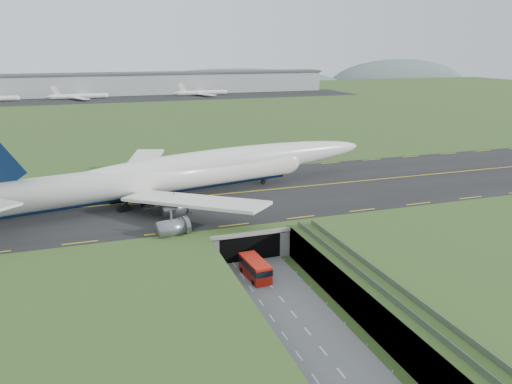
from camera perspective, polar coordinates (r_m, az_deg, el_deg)
name	(u,v)px	position (r m, az deg, el deg)	size (l,w,h in m)	color
ground	(265,279)	(88.51, 1.00, -9.92)	(900.00, 900.00, 0.00)	#3A5522
airfield_deck	(265,263)	(87.23, 1.01, -8.15)	(800.00, 800.00, 6.00)	gray
trench_road	(280,298)	(82.24, 2.81, -12.03)	(12.00, 75.00, 0.20)	slate
taxiway	(217,195)	(115.82, -4.52, -0.33)	(800.00, 44.00, 0.18)	black
tunnel_portal	(237,229)	(101.79, -2.19, -4.30)	(17.00, 22.30, 6.00)	gray
guideway	(382,291)	(75.34, 14.16, -10.87)	(3.00, 53.00, 7.05)	#A8A8A3
jumbo_jet	(184,173)	(113.70, -8.21, 2.15)	(99.43, 62.23, 21.03)	white
shuttle_tram	(255,268)	(88.10, -0.11, -8.73)	(3.69, 8.45, 3.35)	red
cargo_terminal	(122,84)	(375.90, -15.03, 11.88)	(320.00, 67.00, 15.60)	#B2B2B2
distant_hills	(180,92)	(514.71, -8.71, 11.26)	(700.00, 91.00, 60.00)	slate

